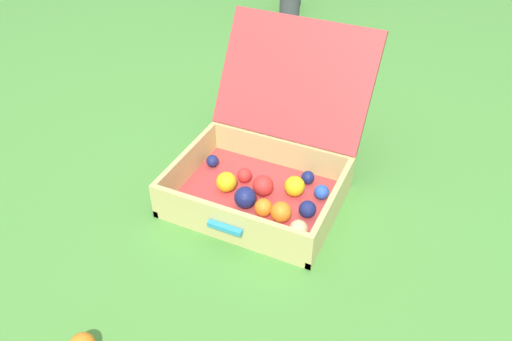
% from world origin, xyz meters
% --- Properties ---
extents(ground_plane, '(16.00, 16.00, 0.00)m').
position_xyz_m(ground_plane, '(0.00, 0.00, 0.00)').
color(ground_plane, '#4C8C38').
extents(open_suitcase, '(0.54, 0.66, 0.49)m').
position_xyz_m(open_suitcase, '(-0.01, 0.11, 0.11)').
color(open_suitcase, '#B23838').
rests_on(open_suitcase, ground).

